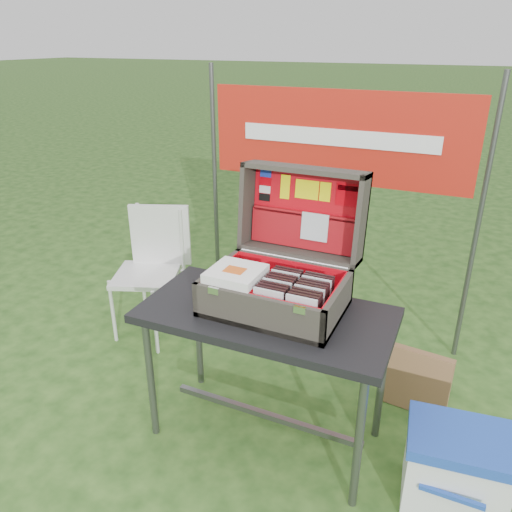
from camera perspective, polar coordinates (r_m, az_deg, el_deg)
The scene contains 89 objects.
ground at distance 2.73m, azimuth 0.57°, elevation -18.80°, with size 80.00×80.00×0.00m, color #204316.
table at distance 2.46m, azimuth 1.12°, elevation -13.53°, with size 1.14×0.57×0.71m, color black, non-canonical shape.
table_top at distance 2.27m, azimuth 1.19°, elevation -6.77°, with size 1.14×0.57×0.04m, color black.
table_leg_fl at distance 2.53m, azimuth -11.95°, elevation -13.48°, with size 0.04×0.04×0.67m, color #59595B.
table_leg_fr at distance 2.20m, azimuth 11.62°, elevation -20.30°, with size 0.04×0.04×0.67m, color #59595B.
table_leg_bl at distance 2.83m, azimuth -6.59°, elevation -8.65°, with size 0.04×0.04×0.67m, color #59595B.
table_leg_br at distance 2.54m, azimuth 14.17°, elevation -13.63°, with size 0.04×0.04×0.67m, color #59595B.
table_brace at distance 2.61m, azimuth 1.08°, elevation -17.66°, with size 0.99×0.03×0.03m, color #59595B.
suitcase at distance 2.21m, azimuth 2.90°, elevation 1.22°, with size 0.60×0.59×0.58m, color #4B463C, non-canonical shape.
suitcase_base_bottom at distance 2.28m, azimuth 2.18°, elevation -5.77°, with size 0.60×0.43×0.02m, color #4B463C.
suitcase_base_wall_front at distance 2.08m, azimuth 0.03°, elevation -6.62°, with size 0.60×0.02×0.16m, color #4B463C.
suitcase_base_wall_back at distance 2.42m, azimuth 4.08°, elevation -2.18°, with size 0.60×0.02×0.16m, color #4B463C.
suitcase_base_wall_left at distance 2.36m, azimuth -4.29°, elevation -2.85°, with size 0.02×0.43×0.16m, color #4B463C.
suitcase_base_wall_right at distance 2.17m, azimuth 9.31°, elevation -5.69°, with size 0.02×0.43×0.16m, color #4B463C.
suitcase_liner_floor at distance 2.27m, azimuth 2.19°, elevation -5.44°, with size 0.55×0.38×0.01m, color red.
suitcase_latch_left at distance 2.12m, azimuth -4.87°, elevation -3.98°, with size 0.05×0.01×0.03m, color silver.
suitcase_latch_right at distance 1.98m, azimuth 5.02°, elevation -6.17°, with size 0.05×0.01×0.03m, color silver.
suitcase_hinge at distance 2.39m, azimuth 4.23°, elevation -0.33°, with size 0.02×0.02×0.54m, color silver.
suitcase_lid_back at distance 2.47m, azimuth 5.81°, elevation 5.31°, with size 0.60×0.43×0.02m, color #4B463C.
suitcase_lid_rim_far at distance 2.38m, azimuth 5.66°, elevation 9.82°, with size 0.60×0.02×0.16m, color #4B463C.
suitcase_lid_rim_near at distance 2.46m, azimuth 4.91°, elevation 0.42°, with size 0.60×0.02×0.16m, color #4B463C.
suitcase_lid_rim_left at distance 2.52m, azimuth -0.96°, elevation 5.94°, with size 0.02×0.43×0.16m, color #4B463C.
suitcase_lid_rim_right at distance 2.34m, azimuth 11.97°, elevation 4.00°, with size 0.02×0.43×0.16m, color #4B463C.
suitcase_lid_liner at distance 2.46m, azimuth 5.70°, elevation 5.25°, with size 0.55×0.38×0.01m, color red.
suitcase_liner_wall_front at distance 2.09m, azimuth 0.20°, elevation -6.15°, with size 0.55×0.01×0.14m, color red.
suitcase_liner_wall_back at distance 2.40m, azimuth 3.96°, elevation -2.07°, with size 0.55×0.01×0.14m, color red.
suitcase_liner_wall_left at distance 2.35m, azimuth -3.98°, elevation -2.66°, with size 0.01×0.38×0.14m, color red.
suitcase_liner_wall_right at distance 2.16m, azimuth 8.96°, elevation -5.34°, with size 0.01×0.38×0.14m, color red.
suitcase_lid_pocket at distance 2.47m, azimuth 5.37°, elevation 2.90°, with size 0.53×0.17×0.03m, color maroon.
suitcase_pocket_edge at distance 2.44m, azimuth 5.48°, elevation 4.82°, with size 0.52×0.02×0.02m, color maroon.
suitcase_pocket_cd at distance 2.42m, azimuth 6.72°, elevation 3.32°, with size 0.13×0.13×0.01m, color silver.
lid_sticker_cc_a at distance 2.51m, azimuth 1.12°, elevation 9.42°, with size 0.06×0.04×0.00m, color #1933B2.
lid_sticker_cc_b at distance 2.51m, azimuth 1.07°, elevation 8.51°, with size 0.06×0.04×0.00m, color #C3000B.
lid_sticker_cc_c at distance 2.52m, azimuth 1.02°, elevation 7.62°, with size 0.06×0.04×0.00m, color white.
lid_sticker_cc_d at distance 2.52m, azimuth 0.97°, elevation 6.72°, with size 0.06×0.04×0.00m, color black.
lid_card_neon_tall at distance 2.47m, azimuth 3.35°, elevation 7.89°, with size 0.05×0.12×0.00m, color #EDE708.
lid_card_neon_main at distance 2.44m, azimuth 5.84°, elevation 7.56°, with size 0.12×0.09×0.00m, color #EDE708.
lid_card_neon_small at distance 2.41m, azimuth 7.91°, elevation 7.27°, with size 0.05×0.09×0.00m, color #EDE708.
lid_sticker_band at distance 2.38m, azimuth 10.39°, elevation 6.92°, with size 0.11×0.11×0.00m, color #C3000B.
lid_sticker_band_bar at distance 2.38m, azimuth 10.46°, elevation 7.62°, with size 0.10×0.02×0.00m, color black.
cd_left_0 at distance 2.09m, azimuth 1.40°, elevation -5.77°, with size 0.13×0.01×0.15m, color silver.
cd_left_1 at distance 2.11m, azimuth 1.66°, elevation -5.48°, with size 0.13×0.01×0.15m, color black.
cd_left_2 at distance 2.13m, azimuth 1.91°, elevation -5.20°, with size 0.13×0.01×0.15m, color black.
cd_left_3 at distance 2.14m, azimuth 2.16°, elevation -4.92°, with size 0.13×0.01×0.15m, color black.
cd_left_4 at distance 2.16m, azimuth 2.40°, elevation -4.65°, with size 0.13×0.01×0.15m, color silver.
cd_left_5 at distance 2.18m, azimuth 2.64°, elevation -4.38°, with size 0.13×0.01×0.15m, color black.
cd_left_6 at distance 2.20m, azimuth 2.88°, elevation -4.11°, with size 0.13×0.01×0.15m, color black.
cd_left_7 at distance 2.22m, azimuth 3.11°, elevation -3.86°, with size 0.13×0.01×0.15m, color black.
cd_left_8 at distance 2.24m, azimuth 3.34°, elevation -3.60°, with size 0.13×0.01×0.15m, color silver.
cd_left_9 at distance 2.26m, azimuth 3.56°, elevation -3.35°, with size 0.13×0.01×0.15m, color black.
cd_left_10 at distance 2.28m, azimuth 3.78°, elevation -3.11°, with size 0.13×0.01×0.15m, color black.
cd_right_0 at distance 2.04m, azimuth 5.16°, elevation -6.59°, with size 0.13×0.01×0.15m, color silver.
cd_right_1 at distance 2.06m, azimuth 5.39°, elevation -6.28°, with size 0.13×0.01×0.15m, color black.
cd_right_2 at distance 2.08m, azimuth 5.61°, elevation -5.99°, with size 0.13×0.01×0.15m, color black.
cd_right_3 at distance 2.10m, azimuth 5.83°, elevation -5.69°, with size 0.13×0.01×0.15m, color black.
cd_right_4 at distance 2.12m, azimuth 6.04°, elevation -5.41°, with size 0.13×0.01×0.15m, color silver.
cd_right_5 at distance 2.14m, azimuth 6.25°, elevation -5.12°, with size 0.13×0.01×0.15m, color black.
cd_right_6 at distance 2.16m, azimuth 6.46°, elevation -4.85°, with size 0.13×0.01×0.15m, color black.
cd_right_7 at distance 2.18m, azimuth 6.66°, elevation -4.58°, with size 0.13×0.01×0.15m, color black.
cd_right_8 at distance 2.20m, azimuth 6.86°, elevation -4.31°, with size 0.13×0.01×0.15m, color silver.
cd_right_9 at distance 2.22m, azimuth 7.05°, elevation -4.05°, with size 0.13×0.01×0.15m, color black.
cd_right_10 at distance 2.24m, azimuth 7.24°, elevation -3.79°, with size 0.13×0.01×0.15m, color black.
songbook_0 at distance 2.20m, azimuth -2.32°, elevation -2.42°, with size 0.23×0.23×0.01m, color white.
songbook_1 at distance 2.20m, azimuth -2.32°, elevation -2.30°, with size 0.23×0.23×0.01m, color white.
songbook_2 at distance 2.20m, azimuth -2.32°, elevation -2.19°, with size 0.23×0.23×0.01m, color white.
songbook_3 at distance 2.20m, azimuth -2.32°, elevation -2.07°, with size 0.23×0.23×0.01m, color white.
songbook_4 at distance 2.19m, azimuth -2.33°, elevation -1.95°, with size 0.23×0.23×0.01m, color white.
songbook_5 at distance 2.19m, azimuth -2.33°, elevation -1.83°, with size 0.23×0.23×0.01m, color white.
songbook_6 at distance 2.19m, azimuth -2.33°, elevation -1.72°, with size 0.23×0.23×0.01m, color white.
songbook_7 at distance 2.19m, azimuth -2.33°, elevation -1.60°, with size 0.23×0.23×0.01m, color white.
songbook_graphic at distance 2.18m, azimuth -2.45°, elevation -1.60°, with size 0.09×0.07×0.00m, color #D85919.
cooler at distance 2.43m, azimuth 21.76°, elevation -21.63°, with size 0.42×0.32×0.37m, color white, non-canonical shape.
cooler_body at distance 2.44m, azimuth 21.67°, elevation -22.05°, with size 0.40×0.30×0.32m, color white.
cooler_lid at distance 2.32m, azimuth 22.37°, elevation -18.84°, with size 0.42×0.32×0.05m, color #1E46B3.
cooler_handle at distance 2.30m, azimuth 21.45°, elevation -24.23°, with size 0.25×0.02×0.02m, color #1E46B3.
chair at distance 3.30m, azimuth -12.42°, elevation -2.34°, with size 0.39×0.43×0.86m, color silver, non-canonical shape.
chair_seat at distance 3.29m, azimuth -12.43°, elevation -2.18°, with size 0.39×0.39×0.03m, color silver.
chair_backrest at distance 3.34m, azimuth -10.88°, elevation 2.38°, with size 0.39×0.03×0.41m, color silver.
chair_leg_fl at distance 3.38m, azimuth -16.05°, elevation -6.11°, with size 0.02×0.02×0.44m, color silver.
chair_leg_fr at distance 3.19m, azimuth -11.44°, elevation -7.48°, with size 0.02×0.02×0.44m, color silver.
chair_leg_bl at distance 3.60m, azimuth -12.70°, elevation -3.80°, with size 0.02×0.02×0.44m, color silver.
chair_leg_br at distance 3.42m, azimuth -8.22°, elevation -4.93°, with size 0.02×0.02×0.44m, color silver.
chair_upright_left at distance 3.44m, azimuth -13.13°, elevation 2.63°, with size 0.02×0.02×0.41m, color silver.
chair_upright_right at distance 3.26m, azimuth -8.47°, elevation 1.79°, with size 0.02×0.02×0.41m, color silver.
cardboard_box at distance 2.86m, azimuth 18.00°, elevation -13.47°, with size 0.33×0.05×0.34m, color #885F3D.
banner_post_left at distance 3.52m, azimuth -4.66°, elevation 7.22°, with size 0.03×0.03×1.70m, color #59595B.
banner_post_right at distance 3.10m, azimuth 23.97°, elevation 2.89°, with size 0.03×0.03×1.70m, color #59595B.
banner at distance 3.09m, azimuth 9.24°, elevation 13.25°, with size 1.60×0.01×0.55m, color #AC1D11.
banner_text at distance 3.08m, azimuth 9.18°, elevation 13.21°, with size 1.20×0.00×0.10m, color white.
Camera 1 is at (0.82, -1.84, 1.84)m, focal length 35.00 mm.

